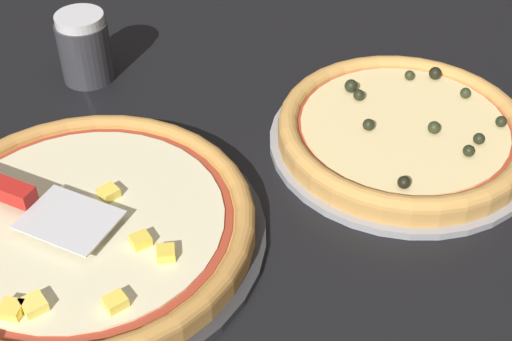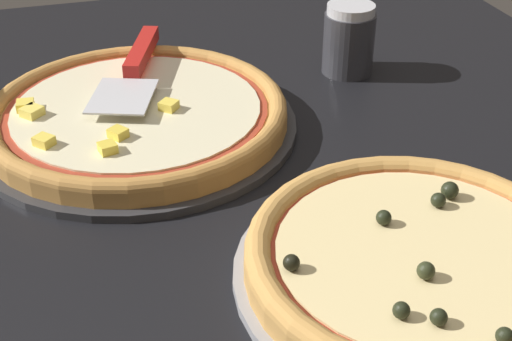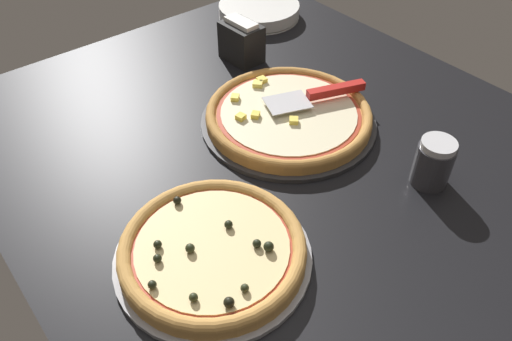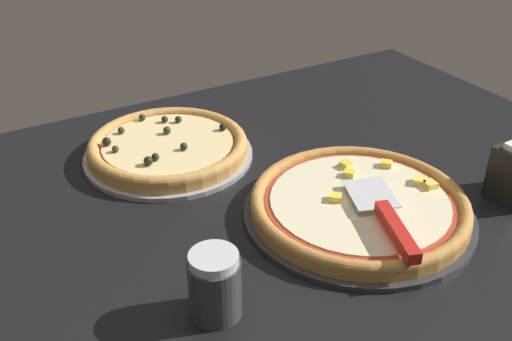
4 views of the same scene
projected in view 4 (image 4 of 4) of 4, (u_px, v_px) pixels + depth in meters
ground_plane at (323, 210)px, 111.25cm from camera, size 134.56×117.56×3.60cm
pizza_pan_front at (358, 213)px, 106.30cm from camera, size 40.94×40.94×1.00cm
pizza_front at (359, 203)px, 105.26cm from camera, size 38.48×38.48×3.51cm
pizza_pan_back at (169, 155)px, 124.61cm from camera, size 34.92×34.92×1.00cm
pizza_back at (168, 146)px, 123.50cm from camera, size 32.82×32.82×4.33cm
serving_spatula at (391, 222)px, 95.75cm from camera, size 13.02×24.64×2.00cm
parmesan_shaker at (215, 285)px, 83.09cm from camera, size 7.57×7.57×10.44cm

